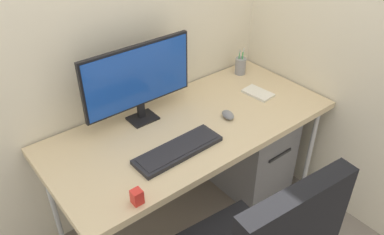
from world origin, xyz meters
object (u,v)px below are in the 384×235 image
Objects in this scene: mouse at (228,115)px; pen_holder at (240,66)px; notebook at (258,93)px; filing_cabinet at (252,152)px; desk_clamp_accessory at (137,197)px; monitor at (138,78)px; keyboard at (178,150)px.

pen_holder is at bearing 53.25° from mouse.
mouse is 0.32m from notebook.
filing_cabinet is 8.50× the size of desk_clamp_accessory.
notebook is (0.69, -0.22, -0.24)m from monitor.
pen_holder is at bearing 26.11° from keyboard.
pen_holder reaches higher than notebook.
monitor reaches higher than filing_cabinet.
keyboard reaches higher than notebook.
mouse is 0.76m from desk_clamp_accessory.
pen_holder is (0.81, 0.40, 0.04)m from keyboard.
monitor reaches higher than notebook.
pen_holder is at bearing 3.06° from monitor.
pen_holder reaches higher than desk_clamp_accessory.
pen_holder reaches higher than mouse.
monitor is 0.66m from desk_clamp_accessory.
filing_cabinet is 0.84m from keyboard.
mouse is at bearing -37.69° from monitor.
keyboard is 6.89× the size of desk_clamp_accessory.
filing_cabinet is 0.55m from mouse.
notebook is at bearing 15.90° from desk_clamp_accessory.
keyboard is at bearing -92.99° from monitor.
desk_clamp_accessory is at bearing -154.02° from pen_holder.
mouse is at bearing -173.39° from notebook.
filing_cabinet is at bearing -112.89° from pen_holder.
mouse is 0.54m from pen_holder.
keyboard is (-0.70, -0.13, 0.45)m from filing_cabinet.
monitor is 0.76m from notebook.
keyboard is 2.60× the size of pen_holder.
monitor is 9.36× the size of desk_clamp_accessory.
pen_holder is (0.11, 0.27, 0.49)m from filing_cabinet.
keyboard is at bearing -155.44° from mouse.
mouse is (-0.31, -0.06, 0.46)m from filing_cabinet.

